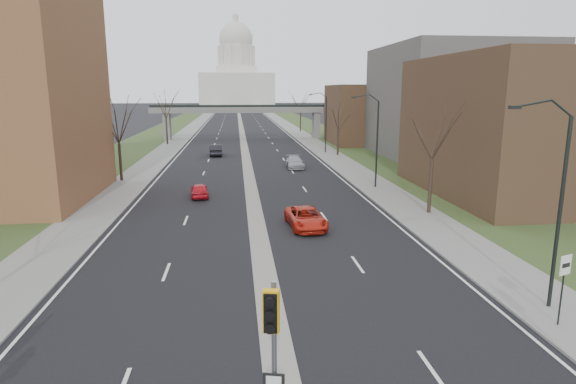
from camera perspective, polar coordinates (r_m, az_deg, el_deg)
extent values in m
cube|color=black|center=(161.99, -5.75, 8.69)|extent=(20.00, 600.00, 0.01)
cube|color=gray|center=(161.99, -5.75, 8.68)|extent=(1.20, 600.00, 0.02)
cube|color=gray|center=(162.52, -1.47, 8.77)|extent=(4.00, 600.00, 0.12)
cube|color=gray|center=(162.33, -10.04, 8.59)|extent=(4.00, 600.00, 0.12)
cube|color=#324720|center=(163.12, 0.66, 8.78)|extent=(8.00, 600.00, 0.10)
cube|color=#324720|center=(162.84, -12.17, 8.51)|extent=(8.00, 600.00, 0.10)
cube|color=brown|center=(47.20, 26.48, 6.94)|extent=(16.00, 20.00, 12.00)
cube|color=#53514C|center=(70.15, 18.83, 10.02)|extent=(18.00, 22.00, 15.00)
cube|color=brown|center=(85.08, 9.87, 9.02)|extent=(14.00, 14.00, 10.00)
cube|color=slate|center=(92.84, -14.13, 7.52)|extent=(1.20, 2.50, 5.00)
cube|color=slate|center=(93.23, 3.33, 7.88)|extent=(1.20, 2.50, 5.00)
cube|color=slate|center=(91.81, -5.42, 9.66)|extent=(34.00, 3.00, 1.00)
cube|color=black|center=(91.78, -5.43, 10.10)|extent=(34.00, 0.15, 0.50)
cube|color=silver|center=(331.73, -6.06, 12.06)|extent=(48.00, 42.00, 20.00)
cube|color=silver|center=(331.98, -6.11, 14.13)|extent=(26.00, 26.00, 5.00)
cylinder|color=silver|center=(332.45, -6.15, 15.68)|extent=(22.00, 22.00, 14.00)
sphere|color=silver|center=(333.35, -6.19, 17.56)|extent=(22.00, 22.00, 22.00)
cylinder|color=silver|center=(334.68, -6.24, 19.52)|extent=(3.60, 3.60, 4.50)
cylinder|color=black|center=(22.60, 29.50, -2.39)|extent=(0.16, 0.16, 8.00)
cube|color=black|center=(20.76, 25.50, 9.03)|extent=(0.45, 0.18, 0.14)
cylinder|color=black|center=(45.92, 10.50, 5.52)|extent=(0.16, 0.16, 8.00)
cube|color=black|center=(45.04, 7.85, 11.04)|extent=(0.45, 0.18, 0.14)
cylinder|color=black|center=(71.12, 4.51, 7.90)|extent=(0.16, 0.16, 8.00)
cube|color=black|center=(70.56, 2.70, 11.43)|extent=(0.45, 0.18, 0.14)
cylinder|color=#382B21|center=(51.58, -19.24, 3.36)|extent=(0.28, 0.28, 3.75)
cylinder|color=#382B21|center=(84.82, -14.17, 6.96)|extent=(0.28, 0.28, 4.25)
cylinder|color=#382B21|center=(37.29, 16.50, 0.65)|extent=(0.28, 0.28, 4.00)
cylinder|color=#382B21|center=(68.62, 5.93, 5.84)|extent=(0.28, 0.28, 3.50)
cylinder|color=#382B21|center=(107.90, 1.49, 8.31)|extent=(0.28, 0.28, 4.25)
cylinder|color=gray|center=(12.64, -1.63, -20.43)|extent=(0.13, 0.13, 4.70)
cube|color=gold|center=(11.37, -2.01, -13.94)|extent=(0.45, 0.43, 1.04)
cube|color=black|center=(12.78, -1.62, -21.46)|extent=(0.54, 0.15, 0.54)
cylinder|color=black|center=(21.77, 29.66, -10.57)|extent=(0.07, 0.07, 2.47)
cube|color=silver|center=(21.36, 30.00, -7.48)|extent=(0.59, 0.25, 0.79)
imported|color=red|center=(42.44, -10.45, 0.22)|extent=(1.83, 3.76, 1.24)
imported|color=black|center=(69.36, -8.60, 4.94)|extent=(2.02, 4.90, 1.58)
imported|color=red|center=(32.52, 2.12, -3.08)|extent=(2.62, 5.05, 1.36)
imported|color=#999AA0|center=(57.45, 0.80, 3.53)|extent=(1.94, 4.72, 1.37)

